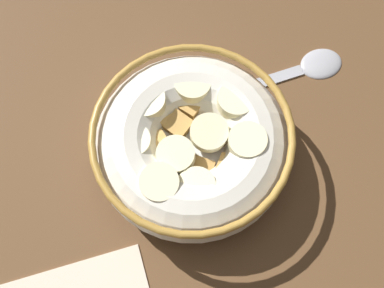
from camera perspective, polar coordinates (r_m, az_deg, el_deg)
ground_plane at (r=44.07cm, az=0.00°, el=-1.79°), size 124.38×124.38×2.00cm
cereal_bowl at (r=40.38cm, az=-0.03°, el=-0.05°), size 15.84×15.84×5.46cm
spoon at (r=47.04cm, az=11.74°, el=8.14°), size 15.95×3.27×0.80cm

